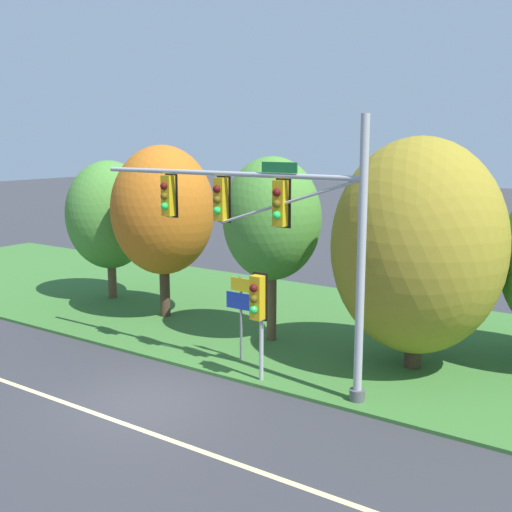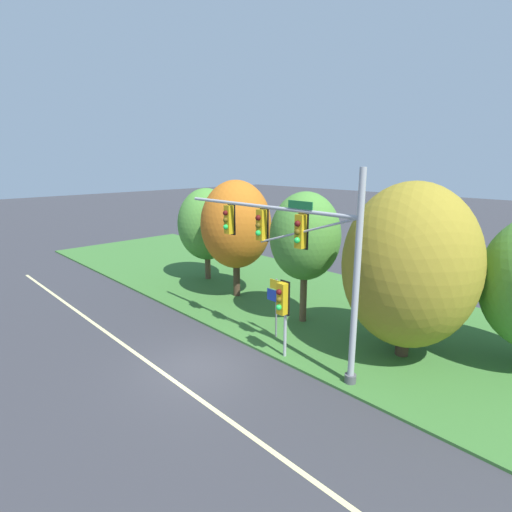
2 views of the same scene
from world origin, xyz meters
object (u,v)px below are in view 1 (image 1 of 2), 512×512
tree_nearest_road (110,215)px  tree_behind_signpost (272,219)px  pedestrian_signal_near_kerb (258,304)px  tree_mid_verge (418,246)px  traffic_signal_mast (268,221)px  route_sign_post (241,305)px  tree_left_of_mast (163,211)px

tree_nearest_road → tree_behind_signpost: 8.78m
tree_behind_signpost → pedestrian_signal_near_kerb: bearing=-62.2°
tree_nearest_road → tree_mid_verge: size_ratio=0.86×
traffic_signal_mast → route_sign_post: 3.23m
pedestrian_signal_near_kerb → tree_left_of_mast: bearing=152.4°
traffic_signal_mast → tree_left_of_mast: size_ratio=1.40×
traffic_signal_mast → tree_nearest_road: 11.33m
route_sign_post → tree_behind_signpost: tree_behind_signpost is taller
tree_nearest_road → tree_behind_signpost: tree_behind_signpost is taller
pedestrian_signal_near_kerb → tree_mid_verge: 4.94m
tree_behind_signpost → tree_left_of_mast: bearing=178.6°
tree_left_of_mast → tree_behind_signpost: bearing=-1.4°
tree_left_of_mast → tree_behind_signpost: (4.93, -0.12, 0.04)m
tree_nearest_road → tree_left_of_mast: 3.91m
route_sign_post → tree_behind_signpost: size_ratio=0.43×
route_sign_post → tree_nearest_road: 9.76m
tree_left_of_mast → tree_mid_verge: size_ratio=0.95×
pedestrian_signal_near_kerb → tree_left_of_mast: (-6.72, 3.52, 1.80)m
pedestrian_signal_near_kerb → tree_mid_verge: (3.09, 3.60, 1.39)m
tree_mid_verge → tree_left_of_mast: bearing=-179.5°
pedestrian_signal_near_kerb → tree_nearest_road: tree_nearest_road is taller
route_sign_post → tree_left_of_mast: size_ratio=0.41×
pedestrian_signal_near_kerb → tree_nearest_road: size_ratio=0.53×
traffic_signal_mast → tree_nearest_road: (-10.58, 3.95, -0.95)m
tree_behind_signpost → tree_mid_verge: (4.88, 0.20, -0.45)m
pedestrian_signal_near_kerb → route_sign_post: bearing=140.9°
tree_left_of_mast → tree_mid_verge: (9.81, 0.08, -0.41)m
traffic_signal_mast → pedestrian_signal_near_kerb: bearing=-101.0°
traffic_signal_mast → tree_nearest_road: size_ratio=1.56×
route_sign_post → tree_behind_signpost: (-0.34, 2.22, 2.34)m
tree_behind_signpost → traffic_signal_mast: bearing=-58.2°
tree_behind_signpost → tree_mid_verge: bearing=2.3°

